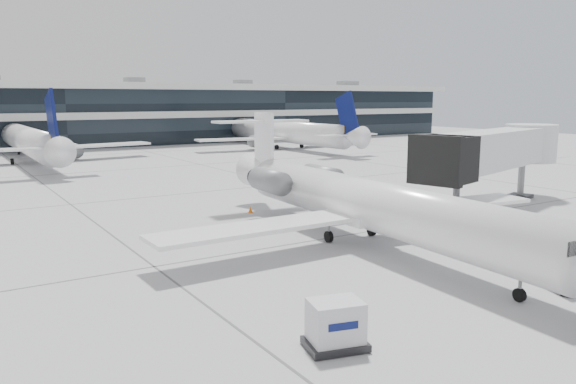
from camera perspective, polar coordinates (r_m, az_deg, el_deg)
ground at (r=34.03m, az=2.72°, el=-4.93°), size 220.00×220.00×0.00m
terminal at (r=110.62m, az=-22.67°, el=7.00°), size 170.00×22.00×10.00m
bg_jet_center at (r=83.09m, az=-24.65°, el=2.80°), size 32.00×40.00×9.60m
bg_jet_right at (r=96.87m, az=-0.50°, el=4.51°), size 32.00×40.00×9.60m
regional_jet at (r=33.06m, az=7.65°, el=-0.95°), size 25.65×32.02×7.39m
jet_bridge at (r=46.67m, az=20.62°, el=4.08°), size 19.22×8.43×6.25m
ramp_worker at (r=30.75m, az=20.66°, el=-5.60°), size 0.68×0.58×1.59m
baggage_tug at (r=28.36m, az=26.02°, el=-7.48°), size 2.10×2.68×1.49m
cargo_uld at (r=19.73m, az=4.84°, el=-13.33°), size 2.35×1.97×1.67m
traffic_cone at (r=42.07m, az=-3.84°, el=-1.80°), size 0.45×0.45×0.50m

